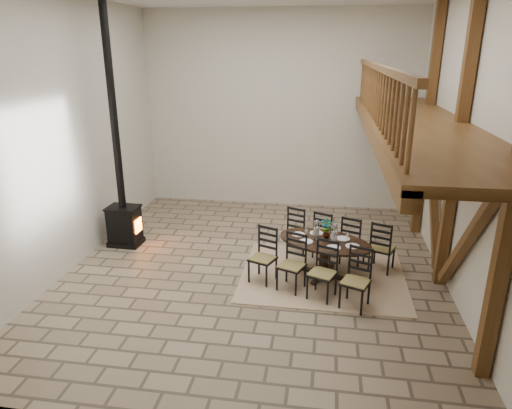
% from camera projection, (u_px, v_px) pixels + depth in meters
% --- Properties ---
extents(ground, '(8.00, 8.00, 0.00)m').
position_uv_depth(ground, '(255.00, 269.00, 8.80)').
color(ground, '#8E7A5F').
rests_on(ground, ground).
extents(room_shell, '(7.02, 8.02, 5.01)m').
position_uv_depth(room_shell, '(325.00, 112.00, 7.65)').
color(room_shell, beige).
rests_on(room_shell, ground).
extents(rug, '(3.00, 2.50, 0.02)m').
position_uv_depth(rug, '(323.00, 275.00, 8.54)').
color(rug, tan).
rests_on(rug, ground).
extents(dining_table, '(2.71, 2.59, 1.12)m').
position_uv_depth(dining_table, '(324.00, 258.00, 8.42)').
color(dining_table, black).
rests_on(dining_table, ground).
extents(wood_stove, '(0.69, 0.54, 5.00)m').
position_uv_depth(wood_stove, '(122.00, 195.00, 9.55)').
color(wood_stove, black).
rests_on(wood_stove, ground).
extents(log_basket, '(0.48, 0.48, 0.39)m').
position_uv_depth(log_basket, '(126.00, 237.00, 9.88)').
color(log_basket, brown).
rests_on(log_basket, ground).
extents(log_stack, '(0.32, 0.33, 0.42)m').
position_uv_depth(log_stack, '(126.00, 232.00, 10.02)').
color(log_stack, '#9D8458').
rests_on(log_stack, ground).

